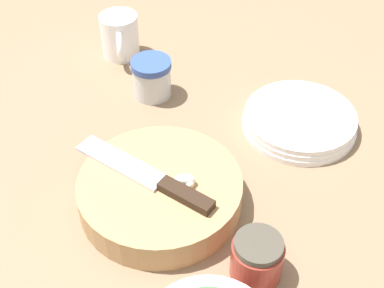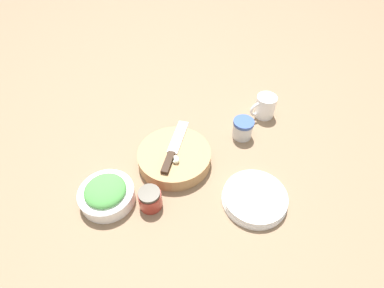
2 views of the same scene
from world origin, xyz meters
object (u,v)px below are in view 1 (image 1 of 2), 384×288
Objects in this scene: garlic_cloves at (186,180)px; spice_jar at (152,78)px; cutting_board at (160,192)px; coffee_mug at (120,36)px; honey_jar at (257,258)px; plate_stack at (300,121)px; chef_knife at (151,178)px.

garlic_cloves is 0.46× the size of spice_jar.
garlic_cloves is (-0.00, 0.04, 0.03)m from cutting_board.
coffee_mug reaches higher than garlic_cloves.
garlic_cloves is 0.49× the size of honey_jar.
coffee_mug is at bearing -112.92° from plate_stack.
plate_stack is at bearing 172.51° from honey_jar.
chef_knife is 0.39m from coffee_mug.
plate_stack is at bearing 81.38° from spice_jar.
chef_knife is (0.00, -0.01, 0.03)m from cutting_board.
garlic_cloves is at bearing 29.96° from coffee_mug.
spice_jar is (-0.25, -0.08, 0.01)m from cutting_board.
garlic_cloves is at bearing 92.31° from cutting_board.
coffee_mug is 0.39m from plate_stack.
honey_jar reaches higher than plate_stack.
chef_knife is 0.29m from plate_stack.
coffee_mug is at bearing -144.78° from honey_jar.
spice_jar is at bearing -146.41° from honey_jar.
garlic_cloves is at bearing -35.81° from plate_stack.
chef_knife is 0.18m from honey_jar.
cutting_board is 0.17m from honey_jar.
honey_jar is at bearing -7.49° from plate_stack.
garlic_cloves is at bearing -64.10° from chef_knife.
cutting_board is at bearing -87.69° from garlic_cloves.
plate_stack is at bearing -19.72° from chef_knife.
cutting_board is at bearing 17.13° from spice_jar.
spice_jar is at bearing 39.81° from coffee_mug.
cutting_board is 0.40m from coffee_mug.
plate_stack is at bearing 144.19° from garlic_cloves.
coffee_mug is 0.55m from honey_jar.
cutting_board is 1.23× the size of plate_stack.
garlic_cloves is 0.14m from honey_jar.
garlic_cloves is (-0.00, 0.05, 0.00)m from chef_knife.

